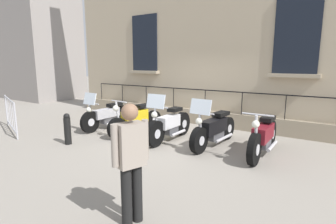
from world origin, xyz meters
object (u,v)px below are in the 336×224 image
motorcycle_yellow (136,120)px  motorcycle_maroon (263,137)px  pedestrian_standing (131,158)px  bollard (67,129)px  motorcycle_white (169,125)px  motorcycle_black (214,130)px  motorcycle_silver (107,115)px  crowd_barrier (11,114)px

motorcycle_yellow → motorcycle_maroon: motorcycle_maroon is taller
pedestrian_standing → bollard: bearing=-114.3°
motorcycle_yellow → motorcycle_white: (0.01, 1.21, 0.01)m
motorcycle_yellow → motorcycle_white: size_ratio=1.02×
motorcycle_white → motorcycle_black: motorcycle_white is taller
motorcycle_silver → motorcycle_maroon: bearing=92.2°
motorcycle_yellow → crowd_barrier: size_ratio=1.00×
bollard → motorcycle_white: bearing=131.4°
motorcycle_black → motorcycle_maroon: motorcycle_black is taller
motorcycle_maroon → pedestrian_standing: size_ratio=1.32×
motorcycle_black → motorcycle_maroon: size_ratio=1.01×
crowd_barrier → bollard: (-0.18, 2.56, -0.15)m
motorcycle_white → bollard: motorcycle_white is taller
motorcycle_black → bollard: motorcycle_black is taller
motorcycle_yellow → crowd_barrier: bearing=-59.7°
motorcycle_yellow → crowd_barrier: 3.90m
motorcycle_silver → motorcycle_yellow: bearing=90.0°
pedestrian_standing → motorcycle_black: bearing=-172.2°
motorcycle_white → motorcycle_black: size_ratio=0.95×
motorcycle_maroon → crowd_barrier: motorcycle_maroon is taller
motorcycle_black → motorcycle_white: bearing=-78.6°
motorcycle_maroon → crowd_barrier: (2.16, -7.04, 0.13)m
motorcycle_black → bollard: size_ratio=2.60×
crowd_barrier → pedestrian_standing: 6.49m
motorcycle_silver → motorcycle_black: motorcycle_black is taller
motorcycle_silver → motorcycle_white: motorcycle_white is taller
motorcycle_yellow → bollard: bearing=-24.3°
motorcycle_maroon → pedestrian_standing: 3.78m
motorcycle_white → bollard: size_ratio=2.48×
motorcycle_silver → motorcycle_white: 2.44m
crowd_barrier → motorcycle_yellow: bearing=120.3°
motorcycle_black → bollard: 3.82m
motorcycle_yellow → motorcycle_maroon: size_ratio=0.98×
motorcycle_yellow → motorcycle_black: bearing=95.5°
crowd_barrier → motorcycle_white: bearing=113.2°
motorcycle_silver → motorcycle_black: (-0.23, 3.66, 0.00)m
crowd_barrier → motorcycle_maroon: bearing=107.1°
motorcycle_yellow → pedestrian_standing: (3.48, 2.94, 0.48)m
motorcycle_black → pedestrian_standing: bearing=7.8°
motorcycle_black → crowd_barrier: (2.20, -5.79, 0.14)m
motorcycle_black → motorcycle_silver: bearing=-86.4°
crowd_barrier → motorcycle_silver: bearing=132.7°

